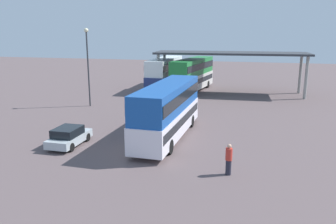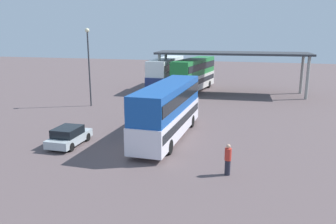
{
  "view_description": "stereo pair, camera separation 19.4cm",
  "coord_description": "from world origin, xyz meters",
  "px_view_note": "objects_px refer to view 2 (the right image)",
  "views": [
    {
      "loc": [
        7.11,
        -20.59,
        7.96
      ],
      "look_at": [
        1.03,
        3.44,
        2.0
      ],
      "focal_mm": 36.42,
      "sensor_mm": 36.0,
      "label": 1
    },
    {
      "loc": [
        7.3,
        -20.55,
        7.96
      ],
      "look_at": [
        1.03,
        3.44,
        2.0
      ],
      "focal_mm": 36.42,
      "sensor_mm": 36.0,
      "label": 2
    }
  ],
  "objects_px": {
    "parked_hatchback": "(69,136)",
    "double_decker_near_canopy": "(166,72)",
    "double_decker_mid_row": "(194,74)",
    "lamppost_tall": "(89,58)",
    "double_decker_main": "(168,109)",
    "pedestrian_waiting": "(228,160)"
  },
  "relations": [
    {
      "from": "lamppost_tall",
      "to": "pedestrian_waiting",
      "type": "xyz_separation_m",
      "value": [
        15.88,
        -14.55,
        -4.2
      ]
    },
    {
      "from": "double_decker_main",
      "to": "lamppost_tall",
      "type": "distance_m",
      "value": 14.25
    },
    {
      "from": "pedestrian_waiting",
      "to": "double_decker_main",
      "type": "bearing_deg",
      "value": 35.93
    },
    {
      "from": "parked_hatchback",
      "to": "double_decker_main",
      "type": "bearing_deg",
      "value": -60.79
    },
    {
      "from": "parked_hatchback",
      "to": "double_decker_mid_row",
      "type": "bearing_deg",
      "value": -10.44
    },
    {
      "from": "double_decker_main",
      "to": "double_decker_mid_row",
      "type": "distance_m",
      "value": 20.68
    },
    {
      "from": "double_decker_mid_row",
      "to": "lamppost_tall",
      "type": "height_order",
      "value": "lamppost_tall"
    },
    {
      "from": "double_decker_mid_row",
      "to": "pedestrian_waiting",
      "type": "xyz_separation_m",
      "value": [
        6.82,
        -26.42,
        -1.44
      ]
    },
    {
      "from": "double_decker_near_canopy",
      "to": "double_decker_mid_row",
      "type": "bearing_deg",
      "value": -105.02
    },
    {
      "from": "parked_hatchback",
      "to": "double_decker_near_canopy",
      "type": "bearing_deg",
      "value": -0.77
    },
    {
      "from": "double_decker_mid_row",
      "to": "pedestrian_waiting",
      "type": "height_order",
      "value": "double_decker_mid_row"
    },
    {
      "from": "parked_hatchback",
      "to": "double_decker_mid_row",
      "type": "relative_size",
      "value": 0.33
    },
    {
      "from": "lamppost_tall",
      "to": "double_decker_mid_row",
      "type": "bearing_deg",
      "value": 52.64
    },
    {
      "from": "parked_hatchback",
      "to": "lamppost_tall",
      "type": "height_order",
      "value": "lamppost_tall"
    },
    {
      "from": "double_decker_near_canopy",
      "to": "lamppost_tall",
      "type": "bearing_deg",
      "value": 159.27
    },
    {
      "from": "double_decker_near_canopy",
      "to": "lamppost_tall",
      "type": "distance_m",
      "value": 14.18
    },
    {
      "from": "double_decker_main",
      "to": "double_decker_near_canopy",
      "type": "bearing_deg",
      "value": 17.04
    },
    {
      "from": "double_decker_main",
      "to": "parked_hatchback",
      "type": "distance_m",
      "value": 7.42
    },
    {
      "from": "parked_hatchback",
      "to": "pedestrian_waiting",
      "type": "height_order",
      "value": "pedestrian_waiting"
    },
    {
      "from": "double_decker_main",
      "to": "double_decker_near_canopy",
      "type": "height_order",
      "value": "double_decker_near_canopy"
    },
    {
      "from": "parked_hatchback",
      "to": "pedestrian_waiting",
      "type": "xyz_separation_m",
      "value": [
        11.32,
        -2.31,
        0.24
      ]
    },
    {
      "from": "double_decker_near_canopy",
      "to": "parked_hatchback",
      "type": "bearing_deg",
      "value": 179.25
    }
  ]
}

